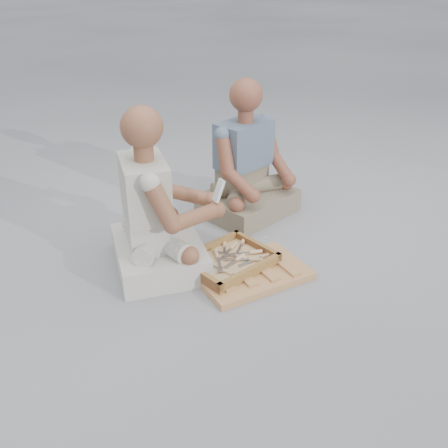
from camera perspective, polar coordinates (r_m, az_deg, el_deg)
name	(u,v)px	position (r m, az deg, el deg)	size (l,w,h in m)	color
ground	(258,286)	(2.64, 3.86, -7.07)	(60.00, 60.00, 0.00)	gray
carved_panel	(251,273)	(2.70, 3.13, -5.64)	(0.58, 0.39, 0.04)	olive
tool_tray	(229,261)	(2.72, 0.56, -4.26)	(0.55, 0.49, 0.06)	brown
chisel_0	(252,260)	(2.72, 3.23, -4.08)	(0.21, 0.11, 0.02)	silver
chisel_1	(217,255)	(2.74, -0.83, -3.58)	(0.06, 0.22, 0.02)	silver
chisel_2	(263,257)	(2.75, 4.47, -3.75)	(0.22, 0.06, 0.02)	silver
chisel_3	(224,245)	(2.86, 0.03, -2.37)	(0.09, 0.21, 0.02)	silver
chisel_4	(252,252)	(2.78, 3.24, -3.23)	(0.22, 0.06, 0.02)	silver
chisel_5	(237,259)	(2.72, 1.52, -4.04)	(0.20, 0.12, 0.02)	silver
chisel_6	(243,242)	(2.87, 2.14, -2.10)	(0.15, 0.18, 0.02)	silver
chisel_7	(231,248)	(2.83, 0.85, -2.76)	(0.18, 0.16, 0.02)	silver
chisel_8	(238,257)	(2.75, 1.58, -3.74)	(0.16, 0.17, 0.02)	silver
chisel_9	(225,271)	(2.63, 0.06, -5.41)	(0.12, 0.20, 0.02)	silver
wood_chip_0	(220,284)	(2.64, -0.43, -6.83)	(0.02, 0.01, 0.00)	#D6B47E
wood_chip_1	(160,251)	(2.94, -7.38, -3.13)	(0.02, 0.01, 0.00)	#D6B47E
wood_chip_2	(271,273)	(2.74, 5.45, -5.55)	(0.02, 0.01, 0.00)	#D6B47E
wood_chip_3	(209,276)	(2.70, -1.77, -5.98)	(0.02, 0.01, 0.00)	#D6B47E
wood_chip_4	(276,282)	(2.67, 5.91, -6.59)	(0.02, 0.01, 0.00)	#D6B47E
wood_chip_5	(256,289)	(2.61, 3.71, -7.40)	(0.02, 0.01, 0.00)	#D6B47E
wood_chip_6	(251,231)	(3.14, 3.15, -0.81)	(0.02, 0.01, 0.00)	#D6B47E
wood_chip_7	(287,284)	(2.66, 7.26, -6.83)	(0.02, 0.01, 0.00)	#D6B47E
wood_chip_8	(235,282)	(2.66, 1.27, -6.66)	(0.02, 0.01, 0.00)	#D6B47E
wood_chip_9	(234,259)	(2.85, 1.20, -4.05)	(0.02, 0.01, 0.00)	#D6B47E
wood_chip_10	(274,267)	(2.79, 5.71, -4.92)	(0.02, 0.01, 0.00)	#D6B47E
wood_chip_11	(266,238)	(3.07, 4.82, -1.57)	(0.02, 0.01, 0.00)	#D6B47E
craftsman	(155,216)	(2.67, -7.84, 0.89)	(0.62, 0.61, 0.90)	beige
companion	(247,171)	(3.26, 2.68, 6.06)	(0.70, 0.64, 0.89)	#726952
mobile_phone	(219,190)	(2.63, -0.62, 3.85)	(0.06, 0.06, 0.12)	silver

